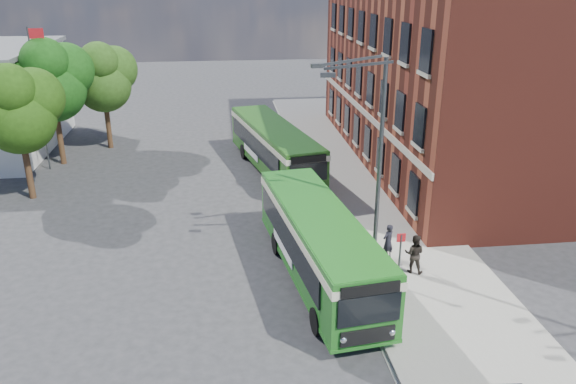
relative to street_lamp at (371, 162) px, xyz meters
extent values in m
plane|color=#2C2C2F|center=(-4.84, 2.00, -4.79)|extent=(120.00, 120.00, 0.00)
cube|color=gray|center=(2.16, 10.00, -4.72)|extent=(6.00, 48.00, 0.15)
cube|color=beige|center=(-0.89, 10.00, -4.79)|extent=(0.12, 48.00, 0.01)
cube|color=maroon|center=(9.16, 14.00, 1.21)|extent=(12.00, 26.00, 12.00)
cube|color=#BCB49F|center=(3.12, 14.00, -1.19)|extent=(0.12, 26.00, 0.35)
cylinder|color=#3A3D3F|center=(-17.34, 15.00, -0.29)|extent=(0.10, 0.10, 9.00)
cube|color=#B0141C|center=(-16.89, 15.00, 3.81)|extent=(0.90, 0.02, 0.60)
cylinder|color=#3A3D3F|center=(0.36, 0.00, -4.64)|extent=(0.44, 0.44, 0.30)
cylinder|color=#3A3D3F|center=(0.36, 0.00, -0.29)|extent=(0.18, 0.18, 9.00)
cube|color=#3A3D3F|center=(-0.87, -0.60, 4.01)|extent=(2.58, 0.46, 0.37)
cube|color=#3A3D3F|center=(-0.87, 0.60, 4.01)|extent=(2.58, 0.46, 0.37)
cube|color=#3A3D3F|center=(-2.11, -1.08, 3.76)|extent=(0.55, 0.22, 0.16)
cube|color=#3A3D3F|center=(-2.11, 1.08, 3.76)|extent=(0.55, 0.22, 0.16)
cylinder|color=#3A3D3F|center=(0.76, -2.20, -3.54)|extent=(0.08, 0.08, 2.50)
cube|color=red|center=(0.76, -2.20, -2.44)|extent=(0.35, 0.04, 0.35)
cube|color=#1E661C|center=(-2.28, -0.93, -3.02)|extent=(3.88, 11.15, 2.45)
cube|color=#1E661C|center=(-2.28, -0.93, -4.29)|extent=(3.92, 11.19, 0.14)
cube|color=black|center=(-3.58, -0.80, -2.89)|extent=(1.25, 9.05, 1.10)
cube|color=black|center=(-1.05, -0.47, -2.89)|extent=(1.25, 9.05, 1.10)
cube|color=beige|center=(-2.28, -0.93, -2.19)|extent=(3.94, 11.21, 0.32)
cube|color=#1E661C|center=(-2.28, -0.93, -1.83)|extent=(3.76, 11.03, 0.12)
cube|color=black|center=(-1.57, -6.37, -2.84)|extent=(2.14, 0.35, 1.05)
cube|color=black|center=(-1.57, -6.38, -2.09)|extent=(1.99, 0.34, 0.38)
cube|color=black|center=(-1.57, -6.38, -3.84)|extent=(1.89, 0.32, 0.55)
sphere|color=silver|center=(-2.42, -6.47, -3.84)|extent=(0.26, 0.26, 0.26)
sphere|color=silver|center=(-0.73, -6.25, -3.84)|extent=(0.26, 0.26, 0.26)
cube|color=black|center=(-2.98, 4.51, -2.79)|extent=(1.99, 0.34, 0.90)
cube|color=white|center=(-3.68, -0.10, -3.64)|extent=(0.45, 3.18, 0.45)
cylinder|color=black|center=(-2.97, -4.71, -4.29)|extent=(0.41, 1.03, 1.00)
cylinder|color=black|center=(-0.65, -4.41, -4.29)|extent=(0.41, 1.03, 1.00)
cylinder|color=black|center=(-3.78, 1.56, -4.29)|extent=(0.41, 1.03, 1.00)
cylinder|color=black|center=(-1.46, 1.86, -4.29)|extent=(0.41, 1.03, 1.00)
cube|color=#235A18|center=(-2.79, 12.86, -3.02)|extent=(5.01, 12.34, 2.45)
cube|color=#235A18|center=(-2.79, 12.86, -4.29)|extent=(5.06, 12.39, 0.14)
cube|color=black|center=(-4.10, 12.88, -2.89)|extent=(2.26, 10.07, 1.10)
cube|color=black|center=(-1.60, 13.42, -2.89)|extent=(2.26, 10.07, 1.10)
cube|color=beige|center=(-2.79, 12.86, -2.19)|extent=(5.08, 12.42, 0.32)
cube|color=#235A18|center=(-2.79, 12.86, -1.83)|extent=(4.89, 12.23, 0.12)
cube|color=black|center=(-1.50, 6.92, -2.84)|extent=(2.12, 0.53, 1.05)
cube|color=black|center=(-1.49, 6.91, -2.09)|extent=(1.97, 0.50, 0.38)
cube|color=black|center=(-1.49, 6.91, -3.84)|extent=(1.87, 0.48, 0.55)
sphere|color=silver|center=(-2.33, 6.75, -3.84)|extent=(0.26, 0.26, 0.26)
sphere|color=silver|center=(-0.67, 7.11, -3.84)|extent=(0.26, 0.26, 0.26)
cube|color=black|center=(-4.08, 18.79, -2.79)|extent=(1.97, 0.50, 0.90)
cube|color=white|center=(-4.26, 13.56, -3.64)|extent=(0.72, 3.14, 0.45)
cylinder|color=black|center=(-3.03, 8.46, -4.29)|extent=(0.49, 1.04, 1.00)
cylinder|color=black|center=(-0.74, 8.96, -4.29)|extent=(0.49, 1.04, 1.00)
cylinder|color=black|center=(-4.62, 15.78, -4.29)|extent=(0.49, 1.04, 1.00)
cylinder|color=black|center=(-2.33, 16.28, -4.29)|extent=(0.49, 1.04, 1.00)
imported|color=black|center=(1.03, 0.23, -3.83)|extent=(0.71, 0.65, 1.63)
imported|color=black|center=(1.78, -1.10, -3.78)|extent=(1.03, 0.94, 1.72)
cylinder|color=#3D2816|center=(-16.95, 9.95, -3.14)|extent=(0.36, 0.36, 3.30)
sphere|color=#1E400D|center=(-16.95, 9.95, -0.14)|extent=(3.90, 3.90, 3.90)
sphere|color=#1E400D|center=(-16.20, 10.55, 0.83)|extent=(3.30, 3.30, 3.30)
sphere|color=#1E400D|center=(-17.62, 9.42, 0.46)|extent=(3.00, 3.00, 3.00)
sphere|color=#1E400D|center=(-16.95, 9.20, 1.58)|extent=(2.70, 2.70, 2.70)
cylinder|color=#3D2816|center=(-16.74, 16.12, -3.00)|extent=(0.36, 0.36, 3.58)
sphere|color=#14410F|center=(-16.74, 16.12, 0.25)|extent=(4.23, 4.23, 4.23)
sphere|color=#14410F|center=(-15.93, 16.77, 1.31)|extent=(3.58, 3.58, 3.58)
sphere|color=#14410F|center=(-17.47, 15.55, 0.90)|extent=(3.25, 3.25, 3.25)
sphere|color=#14410F|center=(-16.74, 15.31, 2.12)|extent=(2.93, 2.93, 2.93)
cylinder|color=#3D2816|center=(-14.23, 19.53, -3.15)|extent=(0.36, 0.36, 3.28)
sphere|color=#244614|center=(-14.23, 19.53, -0.16)|extent=(3.88, 3.88, 3.88)
sphere|color=#244614|center=(-13.48, 20.13, 0.81)|extent=(3.28, 3.28, 3.28)
sphere|color=#244614|center=(-14.90, 19.01, 0.43)|extent=(2.99, 2.99, 2.99)
sphere|color=#244614|center=(-14.23, 18.79, 1.55)|extent=(2.69, 2.69, 2.69)
camera|label=1|loc=(-5.99, -21.29, 7.26)|focal=35.00mm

